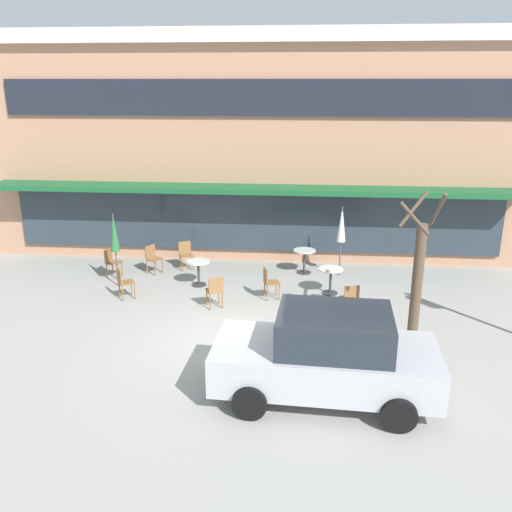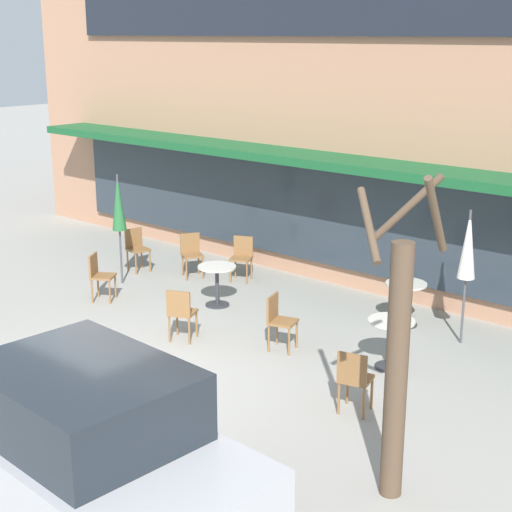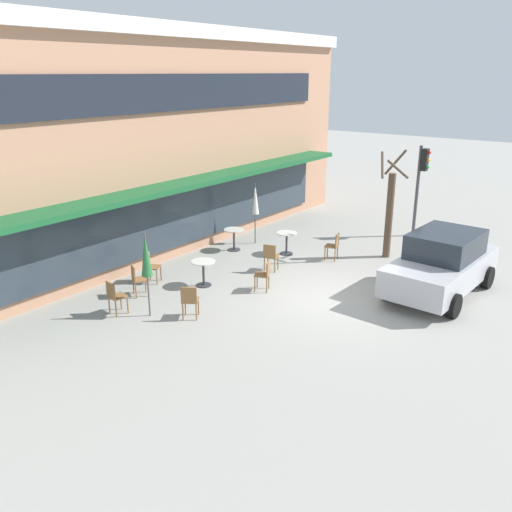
# 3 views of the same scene
# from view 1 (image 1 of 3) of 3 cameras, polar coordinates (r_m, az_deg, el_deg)

# --- Properties ---
(ground_plane) EXTENTS (80.00, 80.00, 0.00)m
(ground_plane) POSITION_cam_1_polar(r_m,az_deg,el_deg) (12.87, -2.77, -8.88)
(ground_plane) COLOR #9E9B93
(building_facade) EXTENTS (19.93, 9.10, 7.39)m
(building_facade) POSITION_cam_1_polar(r_m,az_deg,el_deg) (21.50, 0.77, 12.29)
(building_facade) COLOR tan
(building_facade) RESTS_ON ground
(cafe_table_near_wall) EXTENTS (0.70, 0.70, 0.76)m
(cafe_table_near_wall) POSITION_cam_1_polar(r_m,az_deg,el_deg) (17.10, 5.11, -0.15)
(cafe_table_near_wall) COLOR #333338
(cafe_table_near_wall) RESTS_ON ground
(cafe_table_streetside) EXTENTS (0.70, 0.70, 0.76)m
(cafe_table_streetside) POSITION_cam_1_polar(r_m,az_deg,el_deg) (16.09, -6.08, -1.35)
(cafe_table_streetside) COLOR #333338
(cafe_table_streetside) RESTS_ON ground
(cafe_table_by_tree) EXTENTS (0.70, 0.70, 0.76)m
(cafe_table_by_tree) POSITION_cam_1_polar(r_m,az_deg,el_deg) (15.52, 7.86, -2.16)
(cafe_table_by_tree) COLOR #333338
(cafe_table_by_tree) RESTS_ON ground
(patio_umbrella_green_folded) EXTENTS (0.28, 0.28, 2.20)m
(patio_umbrella_green_folded) POSITION_cam_1_polar(r_m,az_deg,el_deg) (16.74, 9.00, 3.27)
(patio_umbrella_green_folded) COLOR #4C4C51
(patio_umbrella_green_folded) RESTS_ON ground
(patio_umbrella_cream_folded) EXTENTS (0.28, 0.28, 2.20)m
(patio_umbrella_cream_folded) POSITION_cam_1_polar(r_m,az_deg,el_deg) (16.12, -14.70, 2.34)
(patio_umbrella_cream_folded) COLOR #4C4C51
(patio_umbrella_cream_folded) RESTS_ON ground
(cafe_chair_0) EXTENTS (0.50, 0.50, 0.89)m
(cafe_chair_0) POSITION_cam_1_polar(r_m,az_deg,el_deg) (15.01, 1.41, -2.65)
(cafe_chair_0) COLOR olive
(cafe_chair_0) RESTS_ON ground
(cafe_chair_1) EXTENTS (0.55, 0.55, 0.89)m
(cafe_chair_1) POSITION_cam_1_polar(r_m,az_deg,el_deg) (15.45, -13.76, -2.58)
(cafe_chair_1) COLOR olive
(cafe_chair_1) RESTS_ON ground
(cafe_chair_2) EXTENTS (0.55, 0.55, 0.89)m
(cafe_chair_2) POSITION_cam_1_polar(r_m,az_deg,el_deg) (17.35, -10.82, -0.11)
(cafe_chair_2) COLOR olive
(cafe_chair_2) RESTS_ON ground
(cafe_chair_3) EXTENTS (0.53, 0.53, 0.89)m
(cafe_chair_3) POSITION_cam_1_polar(r_m,az_deg,el_deg) (14.44, -4.33, -3.54)
(cafe_chair_3) COLOR olive
(cafe_chair_3) RESTS_ON ground
(cafe_chair_4) EXTENTS (0.46, 0.46, 0.89)m
(cafe_chair_4) POSITION_cam_1_polar(r_m,az_deg,el_deg) (17.28, -14.96, -0.47)
(cafe_chair_4) COLOR olive
(cafe_chair_4) RESTS_ON ground
(cafe_chair_5) EXTENTS (0.49, 0.49, 0.89)m
(cafe_chair_5) POSITION_cam_1_polar(r_m,az_deg,el_deg) (14.07, 9.86, -4.37)
(cafe_chair_5) COLOR olive
(cafe_chair_5) RESTS_ON ground
(cafe_chair_6) EXTENTS (0.53, 0.53, 0.89)m
(cafe_chair_6) POSITION_cam_1_polar(r_m,az_deg,el_deg) (17.58, -7.43, 0.31)
(cafe_chair_6) COLOR olive
(cafe_chair_6) RESTS_ON ground
(parked_sedan) EXTENTS (4.29, 2.19, 1.76)m
(parked_sedan) POSITION_cam_1_polar(r_m,az_deg,el_deg) (10.43, 7.52, -10.35)
(parked_sedan) COLOR #B7B7BC
(parked_sedan) RESTS_ON ground
(street_tree) EXTENTS (0.96, 1.07, 3.58)m
(street_tree) POSITION_cam_1_polar(r_m,az_deg,el_deg) (12.71, 16.63, -2.18)
(street_tree) COLOR brown
(street_tree) RESTS_ON ground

